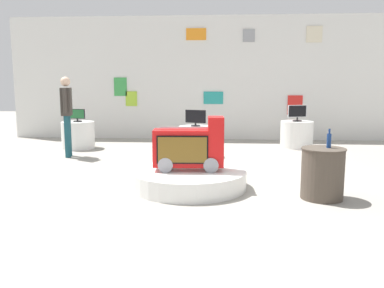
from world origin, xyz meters
TOP-DOWN VIEW (x-y plane):
  - ground_plane at (0.00, 0.00)m, footprint 30.00×30.00m
  - back_wall_display at (0.00, 5.07)m, footprint 10.62×0.13m
  - main_display_pedestal at (0.08, -0.21)m, footprint 1.74×1.74m
  - novelty_firetruck_tv at (0.10, -0.22)m, footprint 1.06×0.45m
  - display_pedestal_left_rear at (2.42, 3.73)m, footprint 0.78×0.78m
  - tv_on_left_rear at (2.41, 3.73)m, footprint 0.49×0.22m
  - display_pedestal_center_rear at (0.03, 2.45)m, footprint 0.72×0.72m
  - tv_on_center_rear at (0.03, 2.44)m, footprint 0.45×0.20m
  - display_pedestal_right_rear at (-2.85, 3.23)m, footprint 0.78×0.78m
  - tv_on_right_rear at (-2.85, 3.23)m, footprint 0.38×0.20m
  - side_table_round at (1.95, -0.65)m, footprint 0.59×0.59m
  - bottle_on_side_table at (2.02, -0.62)m, footprint 0.06×0.06m
  - shopper_browsing_near_truck at (-2.68, 2.14)m, footprint 0.29×0.54m

SIDE VIEW (x-z plane):
  - ground_plane at x=0.00m, z-range 0.00..0.00m
  - main_display_pedestal at x=0.08m, z-range 0.00..0.27m
  - display_pedestal_left_rear at x=2.42m, z-range 0.00..0.64m
  - display_pedestal_center_rear at x=0.03m, z-range 0.00..0.64m
  - display_pedestal_right_rear at x=-2.85m, z-range 0.00..0.64m
  - side_table_round at x=1.95m, z-range 0.01..0.71m
  - novelty_firetruck_tv at x=0.10m, z-range 0.20..1.00m
  - tv_on_right_rear at x=-2.85m, z-range 0.65..0.95m
  - bottle_on_side_table at x=2.02m, z-range 0.68..0.94m
  - tv_on_center_rear at x=0.03m, z-range 0.65..1.00m
  - tv_on_left_rear at x=2.41m, z-range 0.66..1.05m
  - shopper_browsing_near_truck at x=-2.68m, z-range 0.15..1.84m
  - back_wall_display at x=0.00m, z-range 0.00..3.36m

